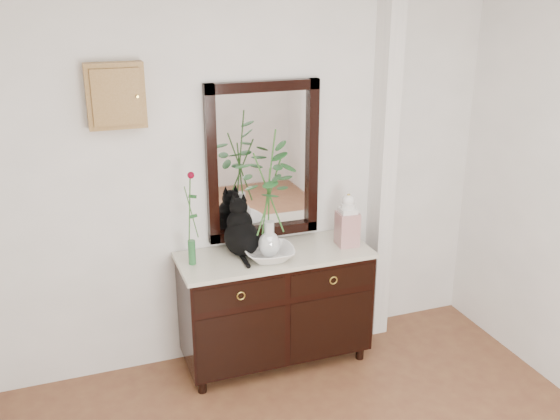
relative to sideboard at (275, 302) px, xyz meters
name	(u,v)px	position (x,y,z in m)	size (l,w,h in m)	color
wall_back	(249,175)	(-0.10, 0.25, 0.88)	(3.60, 0.04, 2.70)	white
pilaster	(383,165)	(0.90, 0.17, 0.88)	(0.12, 0.20, 2.70)	white
sideboard	(275,302)	(0.00, 0.00, 0.00)	(1.33, 0.52, 0.82)	black
wall_mirror	(263,162)	(0.00, 0.24, 0.97)	(0.80, 0.06, 1.10)	black
key_cabinet	(116,96)	(-0.95, 0.21, 1.48)	(0.35, 0.10, 0.40)	brown
cat	(242,227)	(-0.21, 0.08, 0.57)	(0.27, 0.33, 0.39)	black
lotus_bowl	(269,254)	(-0.07, -0.08, 0.42)	(0.34, 0.34, 0.08)	white
vase_branches	(269,194)	(-0.07, -0.08, 0.84)	(0.42, 0.42, 0.88)	silver
bud_vase_rose	(190,218)	(-0.57, 0.02, 0.70)	(0.08, 0.08, 0.65)	#296835
ginger_jar	(348,219)	(0.53, -0.03, 0.57)	(0.14, 0.14, 0.38)	white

